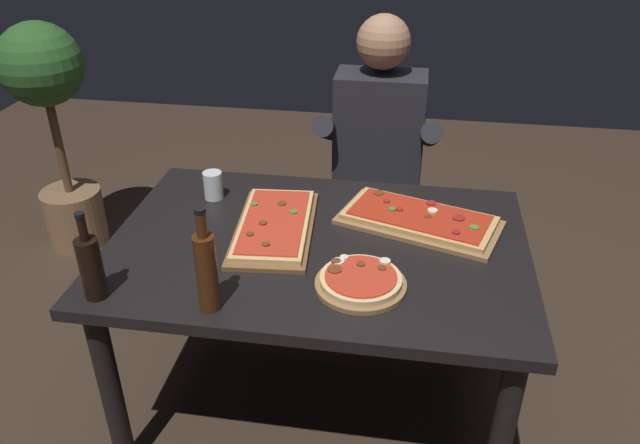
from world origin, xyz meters
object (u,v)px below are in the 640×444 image
(pizza_round_far, at_px, (361,281))
(wine_bottle_dark, at_px, (91,266))
(potted_plant_corner, at_px, (53,118))
(pizza_rectangular_front, at_px, (419,220))
(pizza_rectangular_left, at_px, (274,226))
(seated_diner, at_px, (377,155))
(oil_bottle_amber, at_px, (206,270))
(tumbler_near_camera, at_px, (213,187))
(diner_chair, at_px, (377,195))
(dining_table, at_px, (318,266))

(pizza_round_far, bearing_deg, wine_bottle_dark, -167.68)
(potted_plant_corner, bearing_deg, pizza_rectangular_front, -23.31)
(pizza_rectangular_left, relative_size, seated_diner, 0.40)
(oil_bottle_amber, height_order, seated_diner, seated_diner)
(wine_bottle_dark, distance_m, seated_diner, 1.35)
(seated_diner, height_order, potted_plant_corner, seated_diner)
(pizza_round_far, height_order, oil_bottle_amber, oil_bottle_amber)
(pizza_rectangular_left, height_order, oil_bottle_amber, oil_bottle_amber)
(wine_bottle_dark, height_order, tumbler_near_camera, wine_bottle_dark)
(diner_chair, bearing_deg, oil_bottle_amber, -107.32)
(pizza_rectangular_front, xyz_separation_m, pizza_round_far, (-0.17, -0.40, -0.00))
(dining_table, xyz_separation_m, wine_bottle_dark, (-0.59, -0.39, 0.20))
(oil_bottle_amber, bearing_deg, pizza_rectangular_left, 78.94)
(dining_table, bearing_deg, pizza_round_far, -53.69)
(pizza_round_far, xyz_separation_m, potted_plant_corner, (-1.68, 1.19, -0.03))
(seated_diner, xyz_separation_m, potted_plant_corner, (-1.65, 0.23, -0.01))
(pizza_round_far, height_order, tumbler_near_camera, tumbler_near_camera)
(pizza_rectangular_left, bearing_deg, pizza_rectangular_front, 13.61)
(pizza_rectangular_front, relative_size, pizza_round_far, 2.19)
(dining_table, bearing_deg, seated_diner, 78.99)
(oil_bottle_amber, xyz_separation_m, tumbler_near_camera, (-0.19, 0.65, -0.09))
(tumbler_near_camera, relative_size, seated_diner, 0.08)
(dining_table, relative_size, seated_diner, 1.05)
(wine_bottle_dark, bearing_deg, pizza_rectangular_front, 31.36)
(dining_table, relative_size, pizza_rectangular_left, 2.61)
(pizza_round_far, bearing_deg, pizza_rectangular_left, 139.45)
(pizza_rectangular_left, bearing_deg, pizza_round_far, -40.55)
(tumbler_near_camera, bearing_deg, diner_chair, 45.91)
(pizza_rectangular_left, height_order, seated_diner, seated_diner)
(seated_diner, bearing_deg, pizza_round_far, -88.56)
(oil_bottle_amber, bearing_deg, potted_plant_corner, 132.82)
(diner_chair, bearing_deg, potted_plant_corner, 176.20)
(wine_bottle_dark, relative_size, seated_diner, 0.21)
(diner_chair, bearing_deg, pizza_rectangular_left, -110.65)
(pizza_rectangular_front, height_order, tumbler_near_camera, tumbler_near_camera)
(dining_table, relative_size, pizza_round_far, 5.06)
(pizza_rectangular_front, bearing_deg, pizza_rectangular_left, -166.39)
(wine_bottle_dark, bearing_deg, tumbler_near_camera, 76.60)
(diner_chair, height_order, seated_diner, seated_diner)
(dining_table, distance_m, seated_diner, 0.76)
(tumbler_near_camera, relative_size, diner_chair, 0.12)
(tumbler_near_camera, bearing_deg, oil_bottle_amber, -73.46)
(dining_table, xyz_separation_m, oil_bottle_amber, (-0.25, -0.40, 0.23))
(dining_table, height_order, oil_bottle_amber, oil_bottle_amber)
(tumbler_near_camera, relative_size, potted_plant_corner, 0.09)
(diner_chair, height_order, potted_plant_corner, potted_plant_corner)
(wine_bottle_dark, xyz_separation_m, seated_diner, (0.74, 1.13, -0.10))
(oil_bottle_amber, height_order, potted_plant_corner, potted_plant_corner)
(pizza_rectangular_front, relative_size, oil_bottle_amber, 1.86)
(pizza_round_far, xyz_separation_m, seated_diner, (-0.02, 0.96, -0.02))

